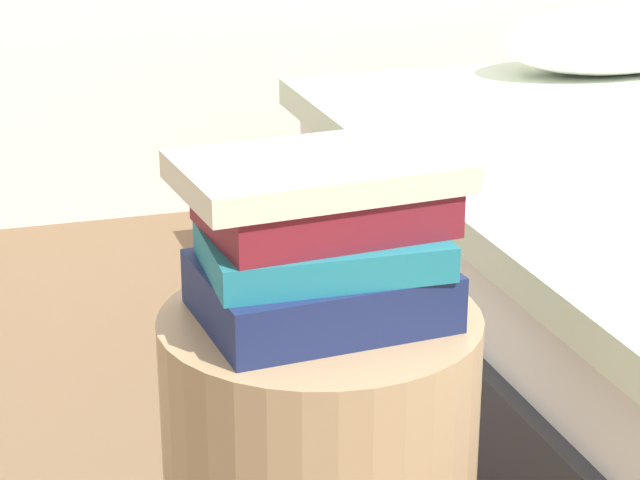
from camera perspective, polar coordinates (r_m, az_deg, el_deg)
name	(u,v)px	position (r m, az deg, el deg)	size (l,w,h in m)	color
book_navy	(321,292)	(1.30, 0.04, -2.47)	(0.26, 0.20, 0.06)	#19234C
book_teal	(325,249)	(1.28, 0.25, -0.44)	(0.25, 0.17, 0.04)	#1E727F
book_maroon	(324,207)	(1.28, 0.19, 1.58)	(0.25, 0.17, 0.05)	maroon
book_cream	(320,171)	(1.27, -0.01, 3.27)	(0.29, 0.19, 0.03)	beige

